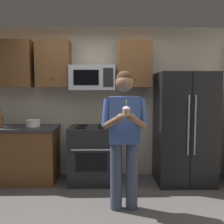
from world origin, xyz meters
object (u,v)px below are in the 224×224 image
Objects in this scene: oven_range at (93,154)px; microwave at (93,78)px; refrigerator at (184,128)px; cupcake at (126,111)px; bowl_large_white at (33,123)px; person at (124,132)px.

microwave reaches higher than oven_range.
cupcake is (-1.04, -1.28, 0.39)m from refrigerator.
person is (1.45, -1.04, 0.02)m from bowl_large_white.
refrigerator is (1.50, -0.16, -0.82)m from microwave.
refrigerator is at bearing 42.31° from person.
oven_range is 1.62m from cupcake.
cupcake is at bearing -43.49° from bowl_large_white.
microwave is at bearing 3.79° from bowl_large_white.
refrigerator reaches higher than person.
cupcake reaches higher than oven_range.
person is (0.46, -0.99, 0.53)m from oven_range.
oven_range is at bearing 178.50° from refrigerator.
person is at bearing 90.00° from cupcake.
microwave is (0.00, 0.12, 1.26)m from oven_range.
oven_range is 1.56m from refrigerator.
oven_range is at bearing 109.08° from cupcake.
refrigerator is 1.70m from cupcake.
oven_range is at bearing -3.11° from bowl_large_white.
cupcake is at bearing -129.22° from refrigerator.
microwave reaches higher than cupcake.
oven_range is 1.26× the size of microwave.
oven_range is at bearing 114.74° from person.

